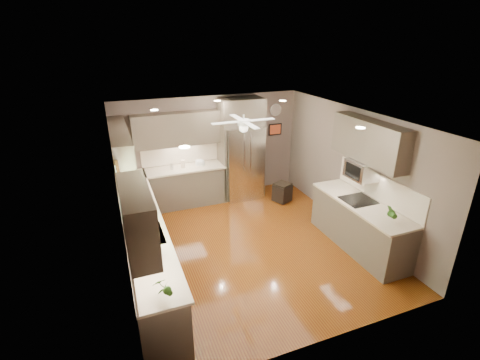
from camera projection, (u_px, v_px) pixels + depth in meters
floor at (249, 244)px, 6.80m from camera, size 5.00×5.00×0.00m
ceiling at (250, 118)px, 5.83m from camera, size 5.00×5.00×0.00m
wall_back at (210, 148)px, 8.47m from camera, size 4.50×0.00×4.50m
wall_front at (330, 264)px, 4.17m from camera, size 4.50×0.00×4.50m
wall_left at (120, 207)px, 5.56m from camera, size 0.00×5.00×5.00m
wall_right at (351, 170)px, 7.07m from camera, size 0.00×5.00×5.00m
canister_b at (172, 166)px, 7.95m from camera, size 0.09×0.09×0.13m
canister_c at (183, 164)px, 8.06m from camera, size 0.11×0.11×0.17m
soap_bottle at (134, 219)px, 5.63m from camera, size 0.11×0.11×0.20m
potted_plant_left at (162, 287)px, 4.00m from camera, size 0.20×0.16×0.33m
potted_plant_right at (392, 213)px, 5.71m from camera, size 0.19×0.17×0.30m
bowl at (200, 164)px, 8.20m from camera, size 0.31×0.31×0.06m
left_run at (143, 239)px, 6.09m from camera, size 0.65×4.70×1.45m
back_run at (185, 185)px, 8.26m from camera, size 1.85×0.65×1.45m
uppers at (198, 147)px, 6.44m from camera, size 4.50×4.70×0.95m
window at (122, 202)px, 5.03m from camera, size 0.05×1.12×0.92m
sink at (147, 237)px, 5.37m from camera, size 0.50×0.70×0.32m
refrigerator at (242, 151)px, 8.43m from camera, size 1.06×0.75×2.45m
right_run at (359, 224)px, 6.57m from camera, size 0.70×2.20×1.45m
microwave at (362, 170)px, 6.43m from camera, size 0.43×0.55×0.34m
ceiling_fan at (244, 124)px, 6.16m from camera, size 1.18×1.18×0.32m
recessed_lights at (239, 114)px, 6.17m from camera, size 2.84×3.14×0.01m
wall_clock at (276, 110)px, 8.73m from camera, size 0.30×0.03×0.30m
framed_print at (275, 129)px, 8.92m from camera, size 0.36×0.03×0.30m
stool at (282, 192)px, 8.48m from camera, size 0.48×0.48×0.45m
paper_towel at (150, 244)px, 4.87m from camera, size 0.13×0.13×0.32m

